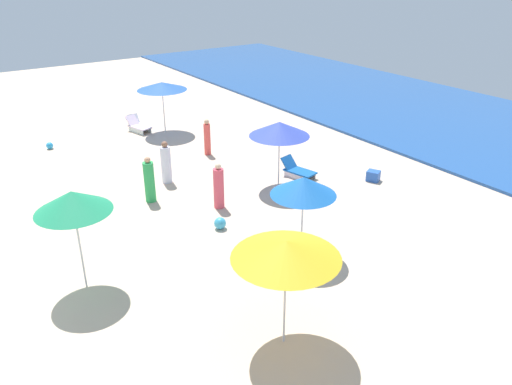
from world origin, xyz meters
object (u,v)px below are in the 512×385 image
at_px(beachgoer_6, 166,164).
at_px(cooler_box_1, 373,176).
at_px(umbrella_0, 286,249).
at_px(umbrella_2, 304,186).
at_px(lounge_chair_5_0, 298,170).
at_px(lounge_chair_3_1, 138,126).
at_px(umbrella_3, 162,86).
at_px(beachgoer_3, 219,187).
at_px(umbrella_1, 72,202).
at_px(beachgoer_5, 207,138).
at_px(lounge_chair_3_0, 138,125).
at_px(beach_ball_0, 220,223).
at_px(umbrella_5, 279,129).
at_px(beach_ball_2, 50,146).
at_px(beachgoer_0, 149,181).

height_order(beachgoer_6, cooler_box_1, beachgoer_6).
height_order(umbrella_0, umbrella_2, umbrella_0).
xyz_separation_m(umbrella_2, lounge_chair_5_0, (-4.57, 3.52, -1.90)).
bearing_deg(lounge_chair_3_1, umbrella_3, -53.46).
relative_size(lounge_chair_5_0, beachgoer_3, 0.92).
xyz_separation_m(umbrella_1, cooler_box_1, (-0.65, 11.41, -2.29)).
bearing_deg(umbrella_2, lounge_chair_5_0, 142.37).
xyz_separation_m(beachgoer_5, cooler_box_1, (6.17, 3.88, -0.56)).
height_order(umbrella_0, lounge_chair_3_0, umbrella_0).
height_order(umbrella_0, lounge_chair_3_1, umbrella_0).
xyz_separation_m(umbrella_1, beach_ball_0, (-0.70, 4.53, -2.30)).
bearing_deg(beachgoer_3, beachgoer_6, -33.04).
height_order(umbrella_0, umbrella_5, umbrella_0).
bearing_deg(cooler_box_1, beachgoer_5, 5.86).
relative_size(umbrella_1, umbrella_2, 1.14).
bearing_deg(lounge_chair_3_1, umbrella_0, -116.79).
height_order(umbrella_1, beachgoer_6, umbrella_1).
relative_size(cooler_box_1, beach_ball_2, 1.52).
bearing_deg(umbrella_5, cooler_box_1, 63.75).
bearing_deg(beachgoer_5, beach_ball_0, 50.12).
bearing_deg(cooler_box_1, lounge_chair_3_0, -1.77).
height_order(lounge_chair_3_0, beach_ball_0, lounge_chair_3_0).
distance_m(umbrella_0, beachgoer_0, 8.66).
height_order(lounge_chair_3_1, beachgoer_6, beachgoer_6).
distance_m(lounge_chair_3_1, beach_ball_2, 4.30).
distance_m(beachgoer_0, beachgoer_6, 1.69).
relative_size(umbrella_1, lounge_chair_3_0, 1.98).
bearing_deg(lounge_chair_5_0, umbrella_3, 89.06).
bearing_deg(umbrella_1, beachgoer_5, 132.14).
relative_size(umbrella_0, cooler_box_1, 5.58).
distance_m(beachgoer_0, beach_ball_2, 7.82).
relative_size(umbrella_2, cooler_box_1, 5.18).
bearing_deg(beachgoer_5, lounge_chair_5_0, 98.38).
distance_m(umbrella_2, beach_ball_2, 14.07).
height_order(lounge_chair_3_1, beach_ball_2, lounge_chair_3_1).
bearing_deg(beach_ball_0, umbrella_3, 164.42).
bearing_deg(umbrella_5, beachgoer_0, -108.77).
bearing_deg(beachgoer_6, beachgoer_0, -59.05).
bearing_deg(beachgoer_6, lounge_chair_3_0, 152.94).
relative_size(umbrella_3, lounge_chair_5_0, 1.66).
xyz_separation_m(umbrella_3, cooler_box_1, (10.08, 4.08, -2.10)).
xyz_separation_m(umbrella_0, umbrella_1, (-4.65, -3.03, 0.07)).
xyz_separation_m(lounge_chair_3_1, lounge_chair_5_0, (8.93, 2.97, -0.01)).
bearing_deg(umbrella_3, beachgoer_0, -28.84).
relative_size(lounge_chair_5_0, beachgoer_0, 0.90).
bearing_deg(beachgoer_5, lounge_chair_3_0, -90.13).
xyz_separation_m(umbrella_2, beachgoer_0, (-5.78, -2.18, -1.40)).
relative_size(umbrella_1, beachgoer_0, 1.65).
bearing_deg(cooler_box_1, lounge_chair_3_1, -1.02).
xyz_separation_m(umbrella_2, lounge_chair_3_0, (-13.74, 0.62, -1.92)).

